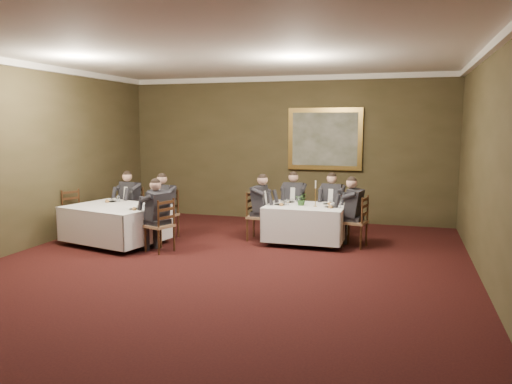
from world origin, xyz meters
The scene contains 27 objects.
ground centered at (0.00, 0.00, 0.00)m, with size 10.00×10.00×0.00m, color black.
ceiling centered at (0.00, 0.00, 3.50)m, with size 8.00×10.00×0.10m, color silver.
back_wall centered at (0.00, 5.00, 1.75)m, with size 8.00×0.10×3.50m, color #37311B.
right_wall centered at (4.00, 0.00, 1.75)m, with size 0.10×10.00×3.50m, color #37311B.
crown_molding centered at (0.00, 0.00, 3.44)m, with size 8.00×10.00×0.12m.
table_main centered at (0.97, 2.63, 0.45)m, with size 1.56×1.20×0.67m.
table_second centered at (-2.60, 1.50, 0.45)m, with size 2.08×1.77×0.67m.
chair_main_backleft centered at (0.57, 3.42, 0.28)m, with size 0.45×0.43×1.00m.
diner_main_backleft centered at (0.57, 3.41, 0.51)m, with size 0.43×0.49×1.35m.
chair_main_backright centered at (1.40, 3.42, 0.28)m, with size 0.50×0.48×1.00m.
diner_main_backright centered at (1.39, 3.40, 0.51)m, with size 0.47×0.53×1.35m.
chair_main_endleft centered at (0.00, 2.63, 0.28)m, with size 0.44×0.46×1.00m.
diner_main_endleft centered at (0.01, 2.63, 0.51)m, with size 0.50×0.44×1.35m.
chair_main_endright centered at (1.95, 2.62, 0.28)m, with size 0.50×0.51×1.00m.
diner_main_endright centered at (1.94, 2.62, 0.51)m, with size 0.55×0.49×1.35m.
chair_sec_backleft centered at (-2.85, 2.52, 0.28)m, with size 0.52×0.51×1.00m.
diner_sec_backleft centered at (-2.85, 2.51, 0.51)m, with size 0.50×0.56×1.35m.
chair_sec_backright centered at (-1.91, 2.29, 0.28)m, with size 0.52×0.50×1.00m.
diner_sec_backright centered at (-1.91, 2.27, 0.51)m, with size 0.49×0.55×1.35m.
chair_sec_endright centered at (-1.49, 1.23, 0.28)m, with size 0.55×0.56×1.00m.
diner_sec_endright centered at (-1.50, 1.23, 0.51)m, with size 0.59×0.54×1.35m.
chair_sec_endleft centered at (-3.71, 1.78, 0.28)m, with size 0.56×0.57×1.00m.
centerpiece centered at (0.90, 2.60, 0.90)m, with size 0.24×0.21×0.27m, color #2D5926.
candlestick centered at (1.18, 2.56, 0.96)m, with size 0.08×0.08×0.52m.
place_setting_table_main centered at (0.62, 2.98, 0.80)m, with size 0.33×0.31×0.14m.
place_setting_table_second centered at (-2.93, 2.01, 0.80)m, with size 0.33×0.31×0.14m.
painting centered at (0.97, 4.94, 2.00)m, with size 1.77×0.09×1.47m.
Camera 1 is at (2.81, -6.95, 2.35)m, focal length 35.00 mm.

